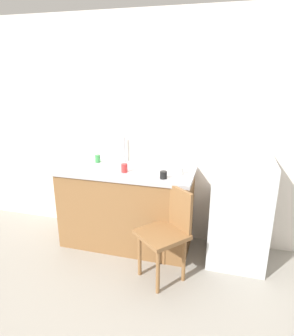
{
  "coord_description": "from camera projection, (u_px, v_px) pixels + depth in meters",
  "views": [
    {
      "loc": [
        0.85,
        -2.17,
        1.89
      ],
      "look_at": [
        0.08,
        0.6,
        0.95
      ],
      "focal_mm": 31.2,
      "sensor_mm": 36.0,
      "label": 1
    }
  ],
  "objects": [
    {
      "name": "ground_plane",
      "position": [
        122.0,
        280.0,
        2.79
      ],
      "size": [
        8.0,
        8.0,
        0.0
      ],
      "primitive_type": "plane",
      "color": "#9E998E"
    },
    {
      "name": "back_wall",
      "position": [
        150.0,
        131.0,
        3.31
      ],
      "size": [
        4.8,
        0.1,
        2.51
      ],
      "primitive_type": "cube",
      "color": "white",
      "rests_on": "ground_plane"
    },
    {
      "name": "cabinet_base",
      "position": [
        127.0,
        209.0,
        3.29
      ],
      "size": [
        1.43,
        0.6,
        0.86
      ],
      "primitive_type": "cube",
      "color": "olive",
      "rests_on": "ground_plane"
    },
    {
      "name": "countertop",
      "position": [
        126.0,
        171.0,
        3.15
      ],
      "size": [
        1.47,
        0.64,
        0.04
      ],
      "primitive_type": "cube",
      "color": "#B7B7BC",
      "rests_on": "cabinet_base"
    },
    {
      "name": "faucet",
      "position": [
        124.0,
        150.0,
        3.35
      ],
      "size": [
        0.02,
        0.02,
        0.3
      ],
      "primitive_type": "cylinder",
      "color": "#B7B7BC",
      "rests_on": "countertop"
    },
    {
      "name": "refrigerator",
      "position": [
        239.0,
        211.0,
        2.96
      ],
      "size": [
        0.56,
        0.58,
        1.1
      ],
      "primitive_type": "cube",
      "color": "silver",
      "rests_on": "ground_plane"
    },
    {
      "name": "chair",
      "position": [
        167.0,
        230.0,
        2.71
      ],
      "size": [
        0.56,
        0.56,
        0.89
      ],
      "rotation": [
        0.0,
        0.0,
        -0.71
      ],
      "color": "olive",
      "rests_on": "ground_plane"
    },
    {
      "name": "cup_black",
      "position": [
        163.0,
        175.0,
        2.86
      ],
      "size": [
        0.07,
        0.07,
        0.07
      ],
      "primitive_type": "cylinder",
      "color": "black",
      "rests_on": "countertop"
    },
    {
      "name": "cup_white",
      "position": [
        179.0,
        171.0,
        2.98
      ],
      "size": [
        0.08,
        0.08,
        0.07
      ],
      "primitive_type": "cylinder",
      "color": "white",
      "rests_on": "countertop"
    },
    {
      "name": "cup_green",
      "position": [
        98.0,
        159.0,
        3.37
      ],
      "size": [
        0.06,
        0.06,
        0.09
      ],
      "primitive_type": "cylinder",
      "color": "green",
      "rests_on": "countertop"
    },
    {
      "name": "cup_red",
      "position": [
        124.0,
        168.0,
        3.04
      ],
      "size": [
        0.07,
        0.07,
        0.09
      ],
      "primitive_type": "cylinder",
      "color": "red",
      "rests_on": "countertop"
    }
  ]
}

